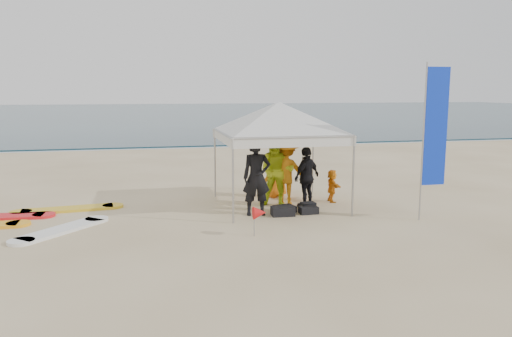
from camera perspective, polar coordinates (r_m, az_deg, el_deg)
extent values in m
plane|color=beige|center=(9.78, 1.67, -9.36)|extent=(120.00, 120.00, 0.00)
cube|color=#0C2633|center=(69.10, -10.83, 6.29)|extent=(160.00, 84.00, 0.08)
cube|color=silver|center=(27.46, -7.79, 2.46)|extent=(160.00, 1.20, 0.01)
imported|color=black|center=(12.26, 0.06, -1.01)|extent=(0.71, 0.48, 1.90)
imported|color=#C6DB1F|center=(13.15, 2.38, -0.29)|extent=(1.15, 1.05, 1.92)
imported|color=orange|center=(13.45, 3.45, -0.38)|extent=(1.32, 1.07, 1.79)
imported|color=black|center=(13.20, 5.81, -0.98)|extent=(1.00, 0.85, 1.61)
imported|color=orange|center=(14.40, 2.38, -0.23)|extent=(0.90, 0.79, 1.55)
imported|color=orange|center=(13.96, 8.68, -1.97)|extent=(0.32, 0.86, 0.90)
cylinder|color=#A5A5A8|center=(14.40, -4.71, 0.62)|extent=(0.05, 0.05, 1.98)
cylinder|color=#A5A5A8|center=(15.10, 6.53, 0.97)|extent=(0.05, 0.05, 1.98)
cylinder|color=#A5A5A8|center=(11.51, -2.64, -1.48)|extent=(0.05, 0.05, 1.98)
cylinder|color=#A5A5A8|center=(12.37, 11.05, -0.90)|extent=(0.05, 0.05, 1.98)
cube|color=silver|center=(11.73, 4.50, 3.00)|extent=(3.07, 0.02, 0.24)
cube|color=silver|center=(14.58, 1.05, 4.19)|extent=(3.07, 0.02, 0.24)
cube|color=silver|center=(12.84, -3.83, 3.52)|extent=(0.02, 3.07, 0.24)
cube|color=silver|center=(13.61, 8.65, 3.75)|extent=(0.02, 3.07, 0.24)
pyramid|color=silver|center=(13.10, 2.62, 7.64)|extent=(4.20, 4.20, 0.79)
cylinder|color=#A5A5A8|center=(12.28, 18.55, 2.80)|extent=(0.04, 0.04, 3.71)
cube|color=#0D31DA|center=(12.41, 19.86, 4.51)|extent=(0.58, 0.03, 2.76)
cylinder|color=#A5A5A8|center=(10.64, -0.21, -6.15)|extent=(0.02, 0.02, 0.60)
cone|color=red|center=(10.62, 0.43, -5.08)|extent=(0.28, 0.28, 0.28)
cube|color=black|center=(12.38, 3.08, -4.90)|extent=(0.57, 0.38, 0.22)
cube|color=black|center=(12.63, 6.02, -4.75)|extent=(0.47, 0.31, 0.18)
cube|color=black|center=(12.75, 3.29, -4.63)|extent=(0.58, 0.51, 0.16)
cube|color=black|center=(13.01, 5.98, -4.30)|extent=(0.38, 0.29, 0.20)
cube|color=gold|center=(13.77, -20.69, -4.37)|extent=(2.28, 0.77, 0.07)
cube|color=white|center=(11.84, -21.31, -6.54)|extent=(1.74, 1.85, 0.07)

